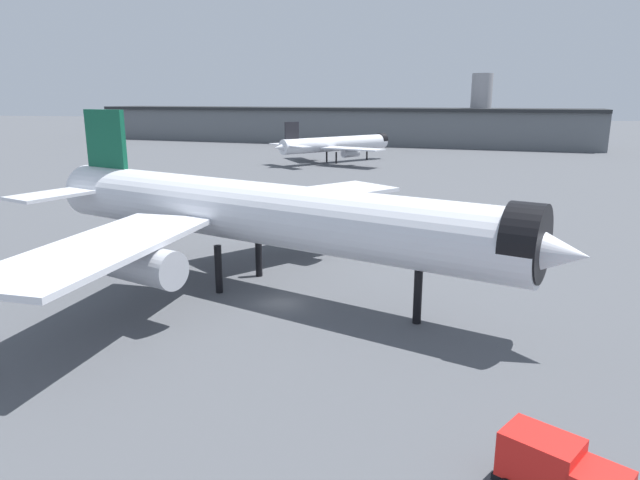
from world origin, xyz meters
TOP-DOWN VIEW (x-y plane):
  - ground at (0.00, 0.00)m, footprint 900.00×900.00m
  - airliner_near_gate at (-3.50, 3.50)m, footprint 56.03×49.84m
  - airliner_far_taxiway at (-18.34, 111.71)m, footprint 31.83×35.70m
  - terminal_building at (-34.42, 181.81)m, footprint 203.32×46.15m
  - service_truck_front at (19.72, -21.89)m, footprint 5.91×4.74m
  - baggage_tug_wing at (23.46, 26.41)m, footprint 3.02×3.58m
  - traffic_cone_near_nose at (18.94, 25.83)m, footprint 0.60×0.60m

SIDE VIEW (x-z plane):
  - ground at x=0.00m, z-range 0.00..0.00m
  - traffic_cone_near_nose at x=18.94m, z-range 0.00..0.75m
  - baggage_tug_wing at x=23.46m, z-range 0.05..1.90m
  - service_truck_front at x=19.72m, z-range 0.09..3.09m
  - airliner_far_taxiway at x=-18.34m, z-range -0.69..10.97m
  - terminal_building at x=-34.42m, z-range -5.96..20.35m
  - airliner_near_gate at x=-3.50m, z-range -0.99..15.62m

